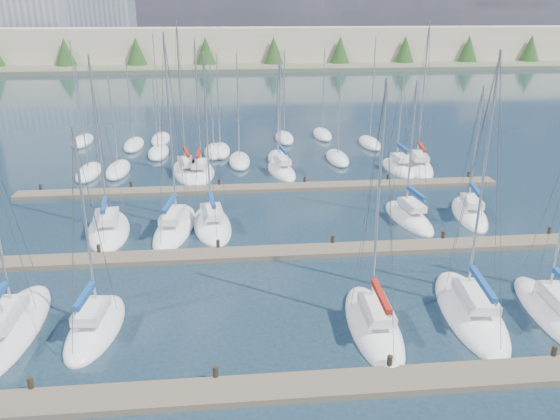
{
  "coord_description": "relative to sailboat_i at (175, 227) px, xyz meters",
  "views": [
    {
      "loc": [
        -3.11,
        -17.55,
        15.99
      ],
      "look_at": [
        0.0,
        14.0,
        4.0
      ],
      "focal_mm": 35.0,
      "sensor_mm": 36.0,
      "label": 1
    }
  ],
  "objects": [
    {
      "name": "shoreline",
      "position": [
        -6.0,
        128.63,
        7.25
      ],
      "size": [
        400.0,
        60.0,
        38.0
      ],
      "color": "#666B51",
      "rests_on": "ground"
    },
    {
      "name": "sailboat_c",
      "position": [
        -3.01,
        -13.41,
        -0.01
      ],
      "size": [
        3.12,
        6.85,
        11.4
      ],
      "rotation": [
        0.0,
        0.0,
        -0.1
      ],
      "color": "white",
      "rests_on": "ground"
    },
    {
      "name": "sailboat_b",
      "position": [
        -7.43,
        -13.21,
        -0.02
      ],
      "size": [
        3.14,
        9.64,
        13.06
      ],
      "rotation": [
        0.0,
        0.0,
        -0.02
      ],
      "color": "white",
      "rests_on": "ground"
    },
    {
      "name": "sailboat_n",
      "position": [
        -0.03,
        14.58,
        0.0
      ],
      "size": [
        4.1,
        8.88,
        15.31
      ],
      "rotation": [
        0.0,
        0.0,
        0.18
      ],
      "color": "white",
      "rests_on": "ground"
    },
    {
      "name": "sailboat_o",
      "position": [
        1.42,
        13.74,
        0.0
      ],
      "size": [
        3.1,
        7.43,
        13.74
      ],
      "rotation": [
        0.0,
        0.0,
        -0.06
      ],
      "color": "white",
      "rests_on": "ground"
    },
    {
      "name": "sailboat_l",
      "position": [
        18.27,
        0.27,
        -0.01
      ],
      "size": [
        3.22,
        7.69,
        11.54
      ],
      "rotation": [
        0.0,
        0.0,
        0.11
      ],
      "color": "white",
      "rests_on": "ground"
    },
    {
      "name": "sailboat_i",
      "position": [
        0.0,
        0.0,
        0.0
      ],
      "size": [
        3.78,
        9.52,
        14.98
      ],
      "rotation": [
        0.0,
        0.0,
        -0.13
      ],
      "color": "white",
      "rests_on": "ground"
    },
    {
      "name": "sailboat_h",
      "position": [
        -4.93,
        0.03,
        -0.01
      ],
      "size": [
        4.14,
        8.42,
        13.57
      ],
      "rotation": [
        0.0,
        0.0,
        0.13
      ],
      "color": "white",
      "rests_on": "ground"
    },
    {
      "name": "sailboat_r",
      "position": [
        23.91,
        14.5,
        -0.0
      ],
      "size": [
        4.39,
        9.81,
        15.28
      ],
      "rotation": [
        0.0,
        0.0,
        -0.18
      ],
      "color": "white",
      "rests_on": "ground"
    },
    {
      "name": "sailboat_p",
      "position": [
        9.54,
        14.18,
        -0.0
      ],
      "size": [
        3.35,
        7.37,
        12.28
      ],
      "rotation": [
        0.0,
        0.0,
        0.14
      ],
      "color": "white",
      "rests_on": "ground"
    },
    {
      "name": "sailboat_j",
      "position": [
        2.78,
        0.33,
        -0.01
      ],
      "size": [
        3.74,
        8.39,
        13.65
      ],
      "rotation": [
        0.0,
        0.0,
        0.11
      ],
      "color": "white",
      "rests_on": "ground"
    },
    {
      "name": "sailboat_q",
      "position": [
        21.62,
        13.93,
        -0.02
      ],
      "size": [
        2.78,
        7.09,
        10.44
      ],
      "rotation": [
        0.0,
        0.0,
        0.05
      ],
      "color": "white",
      "rests_on": "ground"
    },
    {
      "name": "dock_mid",
      "position": [
        7.29,
        -5.13,
        -0.04
      ],
      "size": [
        44.0,
        1.93,
        1.1
      ],
      "color": "#6B5E4C",
      "rests_on": "ground"
    },
    {
      "name": "ground",
      "position": [
        7.29,
        38.86,
        -0.19
      ],
      "size": [
        400.0,
        400.0,
        0.0
      ],
      "primitive_type": "plane",
      "color": "#213543",
      "rests_on": "ground"
    },
    {
      "name": "dock_near",
      "position": [
        7.29,
        -19.13,
        -0.04
      ],
      "size": [
        44.0,
        1.93,
        1.1
      ],
      "color": "#6B5E4C",
      "rests_on": "ground"
    },
    {
      "name": "dock_far",
      "position": [
        7.29,
        8.87,
        -0.04
      ],
      "size": [
        44.0,
        1.93,
        1.1
      ],
      "color": "#6B5E4C",
      "rests_on": "ground"
    },
    {
      "name": "sailboat_e",
      "position": [
        17.17,
        -13.75,
        -0.01
      ],
      "size": [
        4.11,
        9.69,
        14.72
      ],
      "rotation": [
        0.0,
        0.0,
        -0.12
      ],
      "color": "white",
      "rests_on": "ground"
    },
    {
      "name": "sailboat_f",
      "position": [
        21.56,
        -14.36,
        -0.01
      ],
      "size": [
        3.1,
        8.52,
        12.04
      ],
      "rotation": [
        0.0,
        0.0,
        -0.09
      ],
      "color": "white",
      "rests_on": "ground"
    },
    {
      "name": "sailboat_d",
      "position": [
        11.5,
        -14.59,
        -0.01
      ],
      "size": [
        2.83,
        8.35,
        13.55
      ],
      "rotation": [
        0.0,
        0.0,
        -0.03
      ],
      "color": "white",
      "rests_on": "ground"
    },
    {
      "name": "sailboat_m",
      "position": [
        23.42,
        0.64,
        -0.01
      ],
      "size": [
        3.9,
        8.06,
        11.0
      ],
      "rotation": [
        0.0,
        0.0,
        -0.2
      ],
      "color": "white",
      "rests_on": "ground"
    },
    {
      "name": "distant_boats",
      "position": [
        2.95,
        22.62,
        0.1
      ],
      "size": [
        36.93,
        20.75,
        13.3
      ],
      "color": "#9EA0A5",
      "rests_on": "ground"
    }
  ]
}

